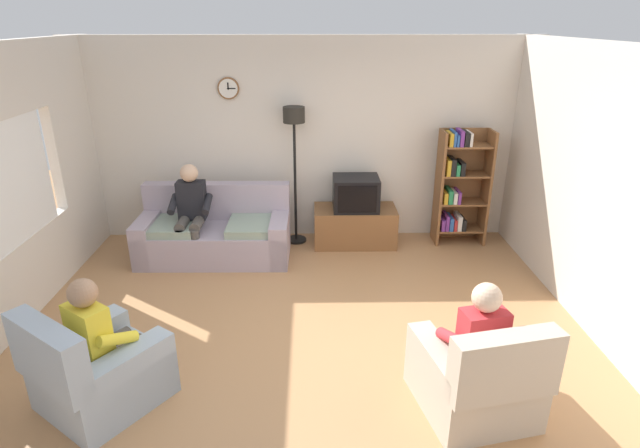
# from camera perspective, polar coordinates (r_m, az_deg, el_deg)

# --- Properties ---
(ground_plane) EXTENTS (12.00, 12.00, 0.00)m
(ground_plane) POSITION_cam_1_polar(r_m,az_deg,el_deg) (5.13, -1.89, -12.51)
(ground_plane) COLOR #B27F51
(back_wall_assembly) EXTENTS (6.20, 0.17, 2.70)m
(back_wall_assembly) POSITION_cam_1_polar(r_m,az_deg,el_deg) (7.06, -1.75, 9.27)
(back_wall_assembly) COLOR silver
(back_wall_assembly) RESTS_ON ground_plane
(right_wall) EXTENTS (0.12, 5.80, 2.70)m
(right_wall) POSITION_cam_1_polar(r_m,az_deg,el_deg) (5.28, 30.68, 1.74)
(right_wall) COLOR silver
(right_wall) RESTS_ON ground_plane
(couch) EXTENTS (1.91, 0.90, 0.90)m
(couch) POSITION_cam_1_polar(r_m,az_deg,el_deg) (6.74, -11.57, -1.08)
(couch) COLOR #A899A8
(couch) RESTS_ON ground_plane
(tv_stand) EXTENTS (1.10, 0.56, 0.51)m
(tv_stand) POSITION_cam_1_polar(r_m,az_deg,el_deg) (7.02, 3.87, -0.21)
(tv_stand) COLOR brown
(tv_stand) RESTS_ON ground_plane
(tv) EXTENTS (0.60, 0.49, 0.44)m
(tv) POSITION_cam_1_polar(r_m,az_deg,el_deg) (6.83, 3.99, 3.42)
(tv) COLOR black
(tv) RESTS_ON tv_stand
(bookshelf) EXTENTS (0.68, 0.36, 1.57)m
(bookshelf) POSITION_cam_1_polar(r_m,az_deg,el_deg) (7.15, 15.13, 4.17)
(bookshelf) COLOR brown
(bookshelf) RESTS_ON ground_plane
(floor_lamp) EXTENTS (0.28, 0.28, 1.85)m
(floor_lamp) POSITION_cam_1_polar(r_m,az_deg,el_deg) (6.74, -2.87, 9.51)
(floor_lamp) COLOR black
(floor_lamp) RESTS_ON ground_plane
(armchair_near_window) EXTENTS (1.17, 1.18, 0.90)m
(armchair_near_window) POSITION_cam_1_polar(r_m,az_deg,el_deg) (4.58, -23.43, -14.92)
(armchair_near_window) COLOR #9EADBC
(armchair_near_window) RESTS_ON ground_plane
(armchair_near_bookshelf) EXTENTS (0.96, 1.03, 0.90)m
(armchair_near_bookshelf) POSITION_cam_1_polar(r_m,az_deg,el_deg) (4.34, 16.92, -16.09)
(armchair_near_bookshelf) COLOR #BCAD99
(armchair_near_bookshelf) RESTS_ON ground_plane
(person_on_couch) EXTENTS (0.51, 0.54, 1.24)m
(person_on_couch) POSITION_cam_1_polar(r_m,az_deg,el_deg) (6.55, -14.17, 1.64)
(person_on_couch) COLOR black
(person_on_couch) RESTS_ON ground_plane
(person_in_left_armchair) EXTENTS (0.62, 0.64, 1.12)m
(person_in_left_armchair) POSITION_cam_1_polar(r_m,az_deg,el_deg) (4.44, -23.07, -11.16)
(person_in_left_armchair) COLOR yellow
(person_in_left_armchair) RESTS_ON ground_plane
(person_in_right_armchair) EXTENTS (0.57, 0.59, 1.12)m
(person_in_right_armchair) POSITION_cam_1_polar(r_m,az_deg,el_deg) (4.23, 16.80, -12.01)
(person_in_right_armchair) COLOR red
(person_in_right_armchair) RESTS_ON ground_plane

